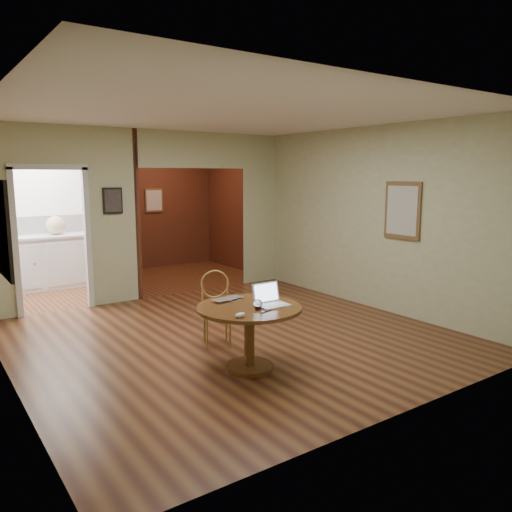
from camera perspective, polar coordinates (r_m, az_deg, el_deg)
floor at (r=6.27m, az=-2.57°, el=-9.26°), size 5.00×5.00×0.00m
room_shell at (r=8.60m, az=-16.49°, el=4.19°), size 5.20×7.50×5.00m
dining_table at (r=5.15m, az=-0.77°, el=-7.61°), size 1.08×1.08×0.67m
chair at (r=5.92m, az=-4.59°, el=-5.46°), size 0.48×0.48×0.88m
open_laptop at (r=5.13m, az=1.58°, el=-4.93°), size 0.32×0.28×0.22m
closed_laptop at (r=5.29m, az=-2.88°, el=-5.05°), size 0.38×0.28×0.03m
mouse at (r=4.70m, az=-1.82°, el=-6.76°), size 0.12×0.07×0.05m
wine_glass at (r=4.97m, az=0.23°, el=-5.53°), size 0.09×0.09×0.10m
pen at (r=4.89m, az=1.20°, el=-6.35°), size 0.15×0.05×0.01m
kitchen_cabinet at (r=9.53m, az=-23.41°, el=-0.66°), size 2.06×0.60×0.94m
grocery_bag at (r=9.51m, az=-21.93°, el=3.27°), size 0.41×0.38×0.33m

